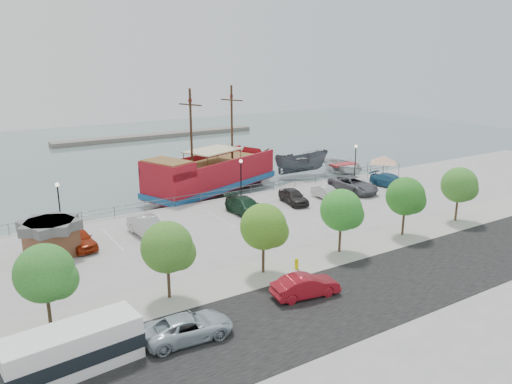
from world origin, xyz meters
TOP-DOWN VIEW (x-y plane):
  - ground at (0.00, 0.00)m, footprint 160.00×160.00m
  - land_slab at (0.00, -21.00)m, footprint 100.00×58.00m
  - street at (0.00, -16.00)m, footprint 100.00×8.00m
  - sidewalk at (0.00, -10.00)m, footprint 100.00×4.00m
  - seawall_railing at (0.00, 7.80)m, footprint 50.00×0.06m
  - far_shore at (10.00, 55.00)m, footprint 40.00×3.00m
  - pirate_ship at (1.61, 14.06)m, footprint 20.52×12.25m
  - patrol_boat at (14.42, 15.01)m, footprint 8.15×4.57m
  - speedboat at (20.51, 13.32)m, footprint 5.79×7.80m
  - dock_west at (-14.76, 9.20)m, footprint 7.16×4.69m
  - dock_mid at (7.91, 9.20)m, footprint 7.79×5.06m
  - dock_east at (14.93, 9.20)m, footprint 6.49×2.64m
  - shed at (-19.81, 0.92)m, footprint 4.36×4.36m
  - canopy_tent at (18.62, 4.41)m, footprint 4.27×4.27m
  - street_van at (-15.95, -14.87)m, footprint 5.03×2.62m
  - street_sedan at (-7.69, -14.38)m, footprint 4.54×2.18m
  - shuttle_bus at (-21.78, -14.50)m, footprint 6.62×2.85m
  - fire_hydrant at (-5.71, -10.80)m, footprint 0.29×0.29m
  - lamp_post_left at (-18.00, 6.50)m, footprint 0.36×0.36m
  - lamp_post_mid at (0.00, 6.50)m, footprint 0.36×0.36m
  - lamp_post_right at (16.00, 6.50)m, footprint 0.36×0.36m
  - tree_a at (-21.85, -10.07)m, footprint 3.30×3.20m
  - tree_b at (-14.85, -10.07)m, footprint 3.30×3.20m
  - tree_c at (-7.85, -10.07)m, footprint 3.30×3.20m
  - tree_d at (-0.85, -10.07)m, footprint 3.30×3.20m
  - tree_e at (6.15, -10.07)m, footprint 3.30×3.20m
  - tree_f at (13.15, -10.07)m, footprint 3.30×3.20m
  - parked_car_a at (-17.73, 1.65)m, footprint 2.37×4.71m
  - parked_car_b at (-12.18, 1.23)m, footprint 2.14×5.08m
  - parked_car_d at (-2.21, 1.86)m, footprint 2.31×5.49m
  - parked_car_e at (3.77, 2.40)m, footprint 2.52×4.66m
  - parked_car_f at (7.68, 1.75)m, footprint 1.50×4.05m
  - parked_car_g at (12.02, 2.46)m, footprint 2.89×6.09m
  - parked_car_h at (17.13, 1.74)m, footprint 2.92×5.33m

SIDE VIEW (x-z plane):
  - ground at x=0.00m, z-range -1.00..-1.00m
  - dock_east at x=14.93m, z-range -1.00..-0.64m
  - dock_west at x=-14.76m, z-range -1.00..-0.60m
  - dock_mid at x=7.91m, z-range -1.00..-0.57m
  - land_slab at x=0.00m, z-range -1.20..0.00m
  - far_shore at x=10.00m, z-range -1.00..-0.20m
  - speedboat at x=20.51m, z-range -1.00..0.55m
  - street at x=0.00m, z-range -0.01..0.03m
  - sidewalk at x=0.00m, z-range -0.01..0.04m
  - fire_hydrant at x=-5.71m, z-range 0.04..0.86m
  - patrol_boat at x=14.42m, z-range -1.00..1.98m
  - seawall_railing at x=0.00m, z-range 0.03..1.03m
  - parked_car_f at x=7.68m, z-range 0.00..1.33m
  - street_van at x=-15.95m, z-range 0.00..1.35m
  - street_sedan at x=-7.69m, z-range 0.00..1.43m
  - parked_car_h at x=17.13m, z-range 0.00..1.46m
  - parked_car_e at x=3.77m, z-range 0.00..1.51m
  - parked_car_a at x=-17.73m, z-range 0.00..1.54m
  - parked_car_d at x=-2.21m, z-range 0.00..1.58m
  - parked_car_b at x=-12.18m, z-range 0.00..1.63m
  - parked_car_g at x=12.02m, z-range 0.00..1.68m
  - shuttle_bus at x=-21.78m, z-range -0.03..2.23m
  - pirate_ship at x=1.61m, z-range -5.25..7.52m
  - shed at x=-19.81m, z-range 0.09..2.92m
  - lamp_post_left at x=-18.00m, z-range 0.80..5.08m
  - lamp_post_mid at x=0.00m, z-range 0.80..5.08m
  - lamp_post_right at x=16.00m, z-range 0.80..5.08m
  - canopy_tent at x=18.62m, z-range 1.29..4.77m
  - tree_a at x=-21.85m, z-range 0.80..5.80m
  - tree_b at x=-14.85m, z-range 0.80..5.80m
  - tree_c at x=-7.85m, z-range 0.80..5.80m
  - tree_d at x=-0.85m, z-range 0.80..5.80m
  - tree_e at x=6.15m, z-range 0.80..5.80m
  - tree_f at x=13.15m, z-range 0.80..5.80m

